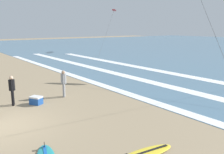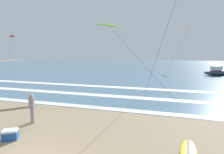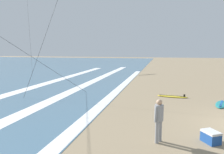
{
  "view_description": "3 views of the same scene",
  "coord_description": "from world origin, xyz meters",
  "px_view_note": "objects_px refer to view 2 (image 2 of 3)",
  "views": [
    {
      "loc": [
        10.52,
        -1.99,
        4.11
      ],
      "look_at": [
        1.34,
        4.95,
        1.71
      ],
      "focal_mm": 38.52,
      "sensor_mm": 36.0,
      "label": 1
    },
    {
      "loc": [
        4.42,
        -3.54,
        3.74
      ],
      "look_at": [
        0.89,
        8.51,
        2.06
      ],
      "focal_mm": 28.45,
      "sensor_mm": 36.0,
      "label": 2
    },
    {
      "loc": [
        -9.81,
        4.05,
        3.37
      ],
      "look_at": [
        0.01,
        6.39,
        2.03
      ],
      "focal_mm": 33.75,
      "sensor_mm": 36.0,
      "label": 3
    }
  ],
  "objects_px": {
    "kite_yellow_low_near": "(188,27)",
    "cooler_box": "(10,135)",
    "kite_lime_high_left": "(108,25)",
    "surfboard_near_water": "(189,152)",
    "offshore_boat": "(218,72)",
    "surfer_background_far": "(32,106)",
    "kite_red_far_left": "(12,36)"
  },
  "relations": [
    {
      "from": "kite_red_far_left",
      "to": "kite_yellow_low_near",
      "type": "bearing_deg",
      "value": 27.55
    },
    {
      "from": "offshore_boat",
      "to": "cooler_box",
      "type": "relative_size",
      "value": 7.21
    },
    {
      "from": "surfboard_near_water",
      "to": "kite_lime_high_left",
      "type": "xyz_separation_m",
      "value": [
        -7.21,
        12.91,
        6.84
      ]
    },
    {
      "from": "surfer_background_far",
      "to": "kite_red_far_left",
      "type": "xyz_separation_m",
      "value": [
        -21.4,
        20.2,
        6.01
      ]
    },
    {
      "from": "surfboard_near_water",
      "to": "offshore_boat",
      "type": "relative_size",
      "value": 0.4
    },
    {
      "from": "kite_red_far_left",
      "to": "surfer_background_far",
      "type": "bearing_deg",
      "value": -43.34
    },
    {
      "from": "kite_yellow_low_near",
      "to": "cooler_box",
      "type": "bearing_deg",
      "value": -106.21
    },
    {
      "from": "kite_yellow_low_near",
      "to": "offshore_boat",
      "type": "distance_m",
      "value": 14.87
    },
    {
      "from": "kite_lime_high_left",
      "to": "cooler_box",
      "type": "relative_size",
      "value": 11.77
    },
    {
      "from": "kite_lime_high_left",
      "to": "offshore_boat",
      "type": "relative_size",
      "value": 1.63
    },
    {
      "from": "kite_red_far_left",
      "to": "offshore_boat",
      "type": "height_order",
      "value": "kite_red_far_left"
    },
    {
      "from": "surfer_background_far",
      "to": "offshore_boat",
      "type": "height_order",
      "value": "offshore_boat"
    },
    {
      "from": "kite_lime_high_left",
      "to": "offshore_boat",
      "type": "xyz_separation_m",
      "value": [
        15.17,
        14.42,
        -6.34
      ]
    },
    {
      "from": "kite_lime_high_left",
      "to": "surfer_background_far",
      "type": "bearing_deg",
      "value": -92.57
    },
    {
      "from": "surfboard_near_water",
      "to": "surfer_background_far",
      "type": "bearing_deg",
      "value": 173.89
    },
    {
      "from": "surfboard_near_water",
      "to": "kite_yellow_low_near",
      "type": "distance_m",
      "value": 39.79
    },
    {
      "from": "surfboard_near_water",
      "to": "kite_red_far_left",
      "type": "xyz_separation_m",
      "value": [
        -29.15,
        21.03,
        6.92
      ]
    },
    {
      "from": "kite_yellow_low_near",
      "to": "cooler_box",
      "type": "relative_size",
      "value": 16.57
    },
    {
      "from": "offshore_boat",
      "to": "kite_red_far_left",
      "type": "bearing_deg",
      "value": -170.37
    },
    {
      "from": "offshore_boat",
      "to": "cooler_box",
      "type": "bearing_deg",
      "value": -118.38
    },
    {
      "from": "surfboard_near_water",
      "to": "kite_red_far_left",
      "type": "distance_m",
      "value": 36.61
    },
    {
      "from": "offshore_boat",
      "to": "kite_yellow_low_near",
      "type": "bearing_deg",
      "value": 109.24
    },
    {
      "from": "kite_yellow_low_near",
      "to": "surfboard_near_water",
      "type": "bearing_deg",
      "value": -96.11
    },
    {
      "from": "surfboard_near_water",
      "to": "kite_yellow_low_near",
      "type": "bearing_deg",
      "value": 83.89
    },
    {
      "from": "surfer_background_far",
      "to": "cooler_box",
      "type": "bearing_deg",
      "value": -77.83
    },
    {
      "from": "surfboard_near_water",
      "to": "offshore_boat",
      "type": "bearing_deg",
      "value": 73.75
    },
    {
      "from": "kite_lime_high_left",
      "to": "surfboard_near_water",
      "type": "bearing_deg",
      "value": -60.82
    },
    {
      "from": "surfer_background_far",
      "to": "kite_red_far_left",
      "type": "distance_m",
      "value": 30.04
    },
    {
      "from": "kite_lime_high_left",
      "to": "kite_red_far_left",
      "type": "distance_m",
      "value": 23.4
    },
    {
      "from": "surfer_background_far",
      "to": "kite_yellow_low_near",
      "type": "height_order",
      "value": "kite_yellow_low_near"
    },
    {
      "from": "surfboard_near_water",
      "to": "cooler_box",
      "type": "bearing_deg",
      "value": -172.08
    },
    {
      "from": "kite_yellow_low_near",
      "to": "kite_red_far_left",
      "type": "xyz_separation_m",
      "value": [
        -33.26,
        -17.35,
        -2.75
      ]
    }
  ]
}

